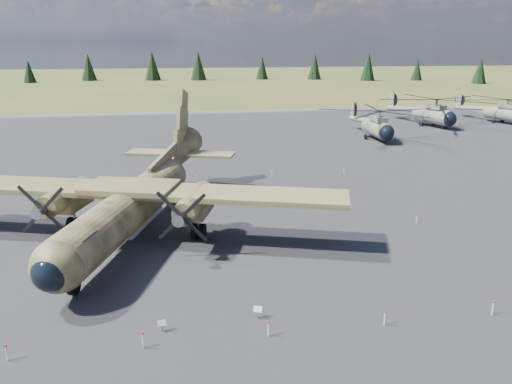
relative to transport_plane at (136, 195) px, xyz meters
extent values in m
plane|color=brown|center=(5.06, -1.76, -2.94)|extent=(500.00, 500.00, 0.00)
cube|color=#56565B|center=(5.06, 8.24, -2.94)|extent=(120.00, 120.00, 0.04)
cylinder|color=#3F4324|center=(-0.50, -1.57, -0.49)|extent=(8.69, 19.18, 2.98)
sphere|color=#3F4324|center=(-3.42, -10.71, -0.49)|extent=(3.68, 3.68, 2.93)
sphere|color=black|center=(-3.60, -11.27, -0.54)|extent=(2.70, 2.70, 2.15)
cube|color=black|center=(-2.91, -9.09, 0.31)|extent=(2.55, 2.27, 0.59)
cone|color=#3F4324|center=(3.33, 10.41, 0.63)|extent=(5.02, 7.87, 4.49)
cube|color=gray|center=(-0.18, -0.56, -1.72)|extent=(3.88, 6.71, 0.53)
cube|color=#33381D|center=(-0.34, -1.06, 0.73)|extent=(30.55, 12.87, 0.37)
cube|color=#3F4324|center=(-0.34, -1.06, 0.97)|extent=(7.26, 5.60, 0.37)
cylinder|color=#3F4324|center=(-5.01, 0.09, 0.15)|extent=(3.21, 5.77, 1.60)
cube|color=#3F4324|center=(-4.75, 0.90, -0.54)|extent=(2.63, 3.94, 0.85)
cone|color=gray|center=(-6.06, -3.21, 0.15)|extent=(1.06, 1.16, 0.81)
cylinder|color=black|center=(-4.75, 0.90, -2.35)|extent=(1.25, 1.40, 1.17)
cylinder|color=#3F4324|center=(4.13, -2.83, 0.15)|extent=(3.21, 5.77, 1.60)
cube|color=#3F4324|center=(4.39, -2.02, -0.54)|extent=(2.63, 3.94, 0.85)
cone|color=gray|center=(3.08, -6.13, 0.15)|extent=(1.06, 1.16, 0.81)
cylinder|color=black|center=(4.39, -2.02, -2.35)|extent=(1.25, 1.40, 1.17)
cube|color=#3F4324|center=(2.09, 6.55, 1.27)|extent=(2.74, 7.76, 1.79)
cube|color=#33381D|center=(3.49, 10.92, 0.68)|extent=(10.46, 5.35, 0.23)
cylinder|color=gray|center=(-3.04, -9.49, -1.58)|extent=(0.19, 0.19, 0.96)
cylinder|color=black|center=(-3.04, -9.49, -2.35)|extent=(0.66, 1.06, 1.00)
cylinder|color=gray|center=(32.16, 31.97, -1.23)|extent=(2.36, 6.68, 2.31)
sphere|color=black|center=(32.18, 28.64, -1.28)|extent=(2.14, 2.14, 2.13)
sphere|color=gray|center=(32.13, 35.30, -1.23)|extent=(2.14, 2.14, 2.13)
cube|color=gray|center=(32.16, 31.60, 0.25)|extent=(1.60, 2.97, 0.69)
cylinder|color=gray|center=(32.16, 31.60, 0.94)|extent=(0.34, 0.34, 0.93)
cylinder|color=gray|center=(32.10, 38.77, -0.91)|extent=(0.84, 7.90, 1.32)
cube|color=gray|center=(32.08, 42.24, 0.25)|extent=(0.21, 1.30, 2.22)
cylinder|color=black|center=(32.40, 42.24, 0.25)|extent=(0.07, 2.41, 2.41)
cylinder|color=black|center=(32.18, 29.19, -2.57)|extent=(0.26, 0.63, 0.63)
cylinder|color=black|center=(30.90, 33.07, -2.57)|extent=(0.28, 0.74, 0.74)
cylinder|color=gray|center=(30.90, 33.07, -2.09)|extent=(0.13, 0.13, 1.34)
cylinder|color=black|center=(33.40, 33.09, -2.57)|extent=(0.28, 0.74, 0.74)
cylinder|color=gray|center=(33.40, 33.09, -2.09)|extent=(0.13, 0.13, 1.34)
cylinder|color=gray|center=(46.22, 41.76, -1.10)|extent=(4.26, 7.57, 2.49)
sphere|color=black|center=(47.15, 38.30, -1.15)|extent=(2.80, 2.80, 2.29)
sphere|color=gray|center=(45.29, 45.22, -1.10)|extent=(2.80, 2.80, 2.29)
cube|color=gray|center=(46.32, 41.37, 0.49)|extent=(2.46, 3.51, 0.75)
cylinder|color=gray|center=(46.32, 41.37, 1.24)|extent=(0.44, 0.44, 1.00)
cylinder|color=gray|center=(44.32, 48.82, -0.75)|extent=(3.01, 8.42, 1.42)
cube|color=gray|center=(43.36, 52.43, 0.49)|extent=(0.57, 1.40, 2.39)
cylinder|color=black|center=(43.69, 52.52, 0.49)|extent=(0.73, 2.51, 2.59)
cylinder|color=black|center=(46.99, 38.87, -2.54)|extent=(0.44, 0.73, 0.68)
cylinder|color=black|center=(44.61, 42.56, -2.54)|extent=(0.49, 0.85, 0.80)
cylinder|color=gray|center=(44.61, 42.56, -2.02)|extent=(0.17, 0.17, 1.44)
cylinder|color=black|center=(47.21, 43.26, -2.54)|extent=(0.49, 0.85, 0.80)
cylinder|color=gray|center=(47.21, 43.26, -2.02)|extent=(0.17, 0.17, 1.44)
cylinder|color=gray|center=(60.40, 43.19, -1.28)|extent=(4.25, 6.86, 2.25)
sphere|color=gray|center=(59.34, 46.25, -1.28)|extent=(2.63, 2.63, 2.07)
cube|color=gray|center=(60.52, 42.85, 0.16)|extent=(2.39, 3.22, 0.68)
cylinder|color=gray|center=(60.52, 42.85, 0.84)|extent=(0.41, 0.41, 0.90)
cylinder|color=gray|center=(58.24, 49.44, -0.96)|extent=(3.23, 7.51, 1.29)
cube|color=gray|center=(57.14, 52.63, 0.16)|extent=(0.60, 1.26, 2.16)
cylinder|color=black|center=(57.43, 52.74, 0.16)|extent=(0.82, 2.23, 2.34)
cylinder|color=black|center=(58.90, 43.82, -2.58)|extent=(0.49, 0.77, 0.72)
cylinder|color=gray|center=(58.90, 43.82, -2.11)|extent=(0.16, 0.16, 1.31)
cylinder|color=black|center=(61.20, 44.61, -2.58)|extent=(0.49, 0.77, 0.72)
cylinder|color=gray|center=(61.20, 44.61, -2.11)|extent=(0.16, 0.16, 1.31)
cube|color=gray|center=(1.92, -13.95, -2.69)|extent=(0.08, 0.08, 0.51)
cube|color=white|center=(1.92, -14.00, -2.45)|extent=(0.43, 0.24, 0.28)
cube|color=gray|center=(6.82, -13.49, -2.66)|extent=(0.10, 0.10, 0.55)
cube|color=white|center=(6.82, -13.54, -2.40)|extent=(0.48, 0.30, 0.31)
cylinder|color=white|center=(-4.94, -15.26, -2.54)|extent=(0.07, 0.07, 0.80)
cylinder|color=red|center=(-4.94, -15.26, -2.14)|extent=(0.12, 0.12, 0.10)
cylinder|color=white|center=(1.06, -15.26, -2.54)|extent=(0.07, 0.07, 0.80)
cylinder|color=red|center=(1.06, -15.26, -2.14)|extent=(0.12, 0.12, 0.10)
cylinder|color=white|center=(7.06, -15.26, -2.54)|extent=(0.07, 0.07, 0.80)
cylinder|color=red|center=(7.06, -15.26, -2.14)|extent=(0.12, 0.12, 0.10)
cylinder|color=white|center=(13.06, -15.26, -2.54)|extent=(0.07, 0.07, 0.80)
cylinder|color=red|center=(13.06, -15.26, -2.14)|extent=(0.12, 0.12, 0.10)
cylinder|color=white|center=(19.06, -15.26, -2.54)|extent=(0.07, 0.07, 0.80)
cylinder|color=red|center=(19.06, -15.26, -2.14)|extent=(0.12, 0.12, 0.10)
cylinder|color=white|center=(-10.94, 14.24, -2.54)|extent=(0.07, 0.07, 0.80)
cylinder|color=red|center=(-10.94, 14.24, -2.14)|extent=(0.12, 0.12, 0.10)
cylinder|color=white|center=(-2.94, 14.24, -2.54)|extent=(0.07, 0.07, 0.80)
cylinder|color=red|center=(-2.94, 14.24, -2.14)|extent=(0.12, 0.12, 0.10)
cylinder|color=white|center=(5.06, 14.24, -2.54)|extent=(0.07, 0.07, 0.80)
cylinder|color=red|center=(5.06, 14.24, -2.14)|extent=(0.12, 0.12, 0.10)
cylinder|color=white|center=(13.06, 14.24, -2.54)|extent=(0.07, 0.07, 0.80)
cylinder|color=red|center=(13.06, 14.24, -2.14)|extent=(0.12, 0.12, 0.10)
cylinder|color=white|center=(21.06, 14.24, -2.54)|extent=(0.07, 0.07, 0.80)
cylinder|color=red|center=(21.06, 14.24, -2.14)|extent=(0.12, 0.12, 0.10)
cylinder|color=white|center=(21.56, -1.76, -2.54)|extent=(0.07, 0.07, 0.80)
cylinder|color=red|center=(21.56, -1.76, -2.14)|extent=(0.12, 0.12, 0.10)
cone|color=black|center=(107.63, 124.51, 1.44)|extent=(4.91, 4.91, 8.77)
cone|color=black|center=(93.53, 142.35, 0.96)|extent=(4.36, 4.36, 7.79)
cone|color=black|center=(75.04, 144.34, 2.14)|extent=(5.70, 5.70, 10.17)
cone|color=black|center=(57.21, 153.53, 1.84)|extent=(5.36, 5.36, 9.57)
cone|color=black|center=(37.43, 157.32, 1.36)|extent=(4.81, 4.81, 8.60)
cone|color=black|center=(13.07, 156.89, 2.36)|extent=(5.94, 5.94, 10.60)
cone|color=black|center=(-3.86, 159.08, 2.37)|extent=(5.95, 5.95, 10.62)
cone|color=black|center=(-27.14, 161.03, 1.98)|extent=(5.51, 5.51, 9.84)
cone|color=black|center=(-46.24, 153.79, 0.99)|extent=(4.40, 4.40, 7.86)
camera|label=1|loc=(2.97, -36.21, 10.89)|focal=35.00mm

